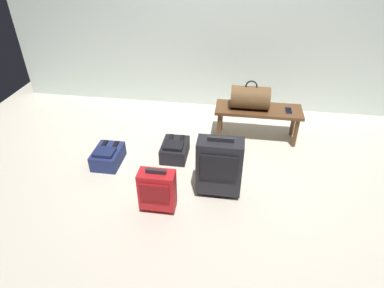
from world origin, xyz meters
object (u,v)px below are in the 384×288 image
(duffel_bag_brown, at_px, (250,97))
(backpack_maroon, at_px, (219,160))
(backpack_navy, at_px, (108,156))
(bench, at_px, (258,113))
(cell_phone, at_px, (289,110))
(suitcase_upright_charcoal, at_px, (219,166))
(backpack_dark, at_px, (175,149))
(suitcase_small_red, at_px, (157,190))

(duffel_bag_brown, distance_m, backpack_maroon, 0.84)
(backpack_navy, bearing_deg, backpack_maroon, 5.08)
(bench, distance_m, cell_phone, 0.34)
(duffel_bag_brown, bearing_deg, suitcase_upright_charcoal, -103.79)
(suitcase_upright_charcoal, distance_m, backpack_maroon, 0.48)
(bench, height_order, cell_phone, cell_phone)
(suitcase_upright_charcoal, xyz_separation_m, backpack_maroon, (-0.02, 0.41, -0.24))
(cell_phone, height_order, backpack_dark, cell_phone)
(bench, bearing_deg, cell_phone, -1.93)
(cell_phone, relative_size, backpack_navy, 0.38)
(backpack_dark, bearing_deg, cell_phone, 22.94)
(bench, relative_size, backpack_navy, 2.63)
(backpack_maroon, bearing_deg, bench, 59.00)
(suitcase_small_red, bearing_deg, backpack_maroon, 54.97)
(bench, bearing_deg, backpack_maroon, -121.00)
(backpack_navy, bearing_deg, suitcase_upright_charcoal, -14.15)
(duffel_bag_brown, relative_size, backpack_dark, 1.16)
(suitcase_upright_charcoal, height_order, backpack_dark, suitcase_upright_charcoal)
(backpack_dark, bearing_deg, backpack_maroon, -13.42)
(cell_phone, relative_size, backpack_maroon, 0.38)
(suitcase_upright_charcoal, bearing_deg, suitcase_small_red, -150.07)
(bench, xyz_separation_m, suitcase_small_red, (-0.89, -1.37, -0.10))
(suitcase_small_red, relative_size, backpack_navy, 1.21)
(backpack_navy, bearing_deg, cell_phone, 21.24)
(suitcase_small_red, relative_size, backpack_dark, 1.21)
(backpack_maroon, bearing_deg, backpack_dark, 166.58)
(duffel_bag_brown, height_order, cell_phone, duffel_bag_brown)
(cell_phone, xyz_separation_m, suitcase_upright_charcoal, (-0.71, -1.06, -0.08))
(duffel_bag_brown, relative_size, suitcase_upright_charcoal, 0.69)
(suitcase_upright_charcoal, distance_m, suitcase_small_red, 0.61)
(suitcase_small_red, height_order, backpack_navy, suitcase_small_red)
(backpack_maroon, xyz_separation_m, backpack_dark, (-0.51, 0.12, 0.00))
(backpack_maroon, bearing_deg, backpack_navy, -174.92)
(cell_phone, distance_m, backpack_maroon, 1.02)
(duffel_bag_brown, xyz_separation_m, backpack_navy, (-1.48, -0.76, -0.44))
(duffel_bag_brown, distance_m, backpack_navy, 1.73)
(duffel_bag_brown, bearing_deg, cell_phone, -1.45)
(duffel_bag_brown, bearing_deg, suitcase_small_red, -119.75)
(bench, height_order, suitcase_upright_charcoal, suitcase_upright_charcoal)
(suitcase_small_red, distance_m, backpack_dark, 0.85)
(bench, xyz_separation_m, backpack_maroon, (-0.39, -0.66, -0.24))
(suitcase_upright_charcoal, bearing_deg, duffel_bag_brown, 76.21)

